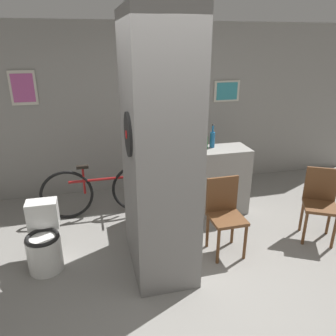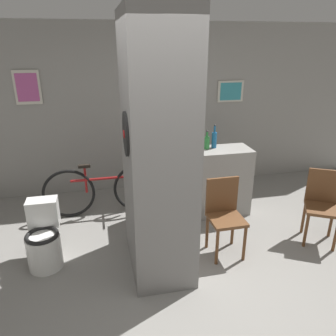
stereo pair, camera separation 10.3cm
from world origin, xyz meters
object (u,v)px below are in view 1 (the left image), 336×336
Objects in this scene: toilet at (44,242)px; bottle_tall at (212,139)px; chair_near_pillar at (225,212)px; bicycle at (103,191)px; chair_by_doorway at (320,201)px.

bottle_tall is at bearing 20.09° from toilet.
bicycle is at bearing 136.81° from chair_near_pillar.
chair_near_pillar and chair_by_doorway have the same top height.
bottle_tall reaches higher than chair_near_pillar.
chair_near_pillar is at bearing -101.68° from bottle_tall.
chair_near_pillar is 1.00× the size of chair_by_doorway.
chair_by_doorway is (1.24, -0.02, 0.00)m from chair_near_pillar.
bottle_tall reaches higher than chair_by_doorway.
bottle_tall is (0.21, 1.00, 0.57)m from chair_near_pillar.
bottle_tall reaches higher than toilet.
toilet is at bearing -159.91° from bottle_tall.
toilet is 2.13× the size of bottle_tall.
chair_by_doorway is at bearing -3.69° from toilet.
chair_near_pillar is at bearing -42.56° from bicycle.
chair_near_pillar is 0.53× the size of bicycle.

